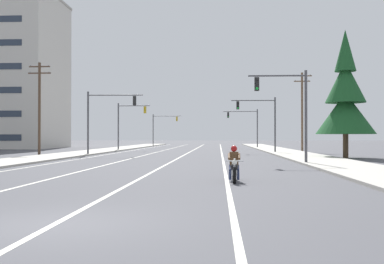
{
  "coord_description": "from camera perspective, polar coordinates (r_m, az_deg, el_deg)",
  "views": [
    {
      "loc": [
        3.49,
        -9.06,
        1.82
      ],
      "look_at": [
        1.64,
        21.65,
        2.14
      ],
      "focal_mm": 41.79,
      "sensor_mm": 36.0,
      "label": 1
    }
  ],
  "objects": [
    {
      "name": "lane_stripe_right",
      "position": [
        54.09,
        3.79,
        -2.52
      ],
      "size": [
        0.16,
        100.0,
        0.01
      ],
      "primitive_type": "cube",
      "color": "beige",
      "rests_on": "ground"
    },
    {
      "name": "lane_stripe_far_left",
      "position": [
        55.26,
        -8.38,
        -2.47
      ],
      "size": [
        0.16,
        100.0,
        0.01
      ],
      "primitive_type": "cube",
      "color": "beige",
      "rests_on": "ground"
    },
    {
      "name": "traffic_signal_mid_left",
      "position": [
        58.94,
        -8.27,
        1.59
      ],
      "size": [
        4.29,
        0.47,
        6.2
      ],
      "color": "#47474C",
      "rests_on": "ground"
    },
    {
      "name": "traffic_signal_far_right",
      "position": [
        71.86,
        7.05,
        1.26
      ],
      "size": [
        5.54,
        0.51,
        6.2
      ],
      "color": "#47474C",
      "rests_on": "ground"
    },
    {
      "name": "traffic_signal_mid_right",
      "position": [
        50.26,
        8.97,
        2.02
      ],
      "size": [
        4.96,
        0.53,
        6.2
      ],
      "color": "#47474C",
      "rests_on": "ground"
    },
    {
      "name": "sidewalk_kerb_right",
      "position": [
        49.67,
        12.21,
        -2.6
      ],
      "size": [
        4.4,
        110.0,
        0.14
      ],
      "primitive_type": "cube",
      "color": "#ADA89E",
      "rests_on": "ground"
    },
    {
      "name": "sidewalk_kerb_left",
      "position": [
        51.2,
        -13.08,
        -2.54
      ],
      "size": [
        4.4,
        110.0,
        0.14
      ],
      "primitive_type": "cube",
      "color": "#ADA89E",
      "rests_on": "ground"
    },
    {
      "name": "traffic_signal_far_left",
      "position": [
        87.67,
        -3.93,
        0.93
      ],
      "size": [
        5.59,
        0.39,
        6.2
      ],
      "color": "#47474C",
      "rests_on": "ground"
    },
    {
      "name": "utility_pole_left_near",
      "position": [
        46.91,
        -18.9,
        3.28
      ],
      "size": [
        2.29,
        0.26,
        9.18
      ],
      "color": "#4C3828",
      "rests_on": "ground"
    },
    {
      "name": "ground_plane",
      "position": [
        9.88,
        -17.66,
        -11.2
      ],
      "size": [
        400.0,
        400.0,
        0.0
      ],
      "primitive_type": "plane",
      "color": "#47474C"
    },
    {
      "name": "lane_stripe_left",
      "position": [
        54.57,
        -4.2,
        -2.5
      ],
      "size": [
        0.16,
        100.0,
        0.01
      ],
      "primitive_type": "cube",
      "color": "beige",
      "rests_on": "ground"
    },
    {
      "name": "utility_pole_right_far",
      "position": [
        55.6,
        13.88,
        2.86
      ],
      "size": [
        2.33,
        0.26,
        9.57
      ],
      "color": "brown",
      "rests_on": "ground"
    },
    {
      "name": "motorcycle_with_rider",
      "position": [
        18.28,
        5.39,
        -4.47
      ],
      "size": [
        0.7,
        2.19,
        1.46
      ],
      "color": "black",
      "rests_on": "ground"
    },
    {
      "name": "conifer_tree_right_verge_near",
      "position": [
        40.39,
        18.99,
        4.0
      ],
      "size": [
        4.99,
        4.99,
        10.99
      ],
      "color": "#4C3828",
      "rests_on": "ground"
    },
    {
      "name": "traffic_signal_near_left",
      "position": [
        44.18,
        -11.16,
        2.42
      ],
      "size": [
        5.46,
        0.37,
        6.2
      ],
      "color": "#47474C",
      "rests_on": "ground"
    },
    {
      "name": "lane_stripe_center",
      "position": [
        54.2,
        -0.17,
        -2.51
      ],
      "size": [
        0.16,
        100.0,
        0.01
      ],
      "primitive_type": "cube",
      "color": "beige",
      "rests_on": "ground"
    },
    {
      "name": "traffic_signal_near_right",
      "position": [
        30.18,
        12.35,
        3.62
      ],
      "size": [
        3.88,
        0.39,
        6.2
      ],
      "color": "#47474C",
      "rests_on": "ground"
    }
  ]
}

